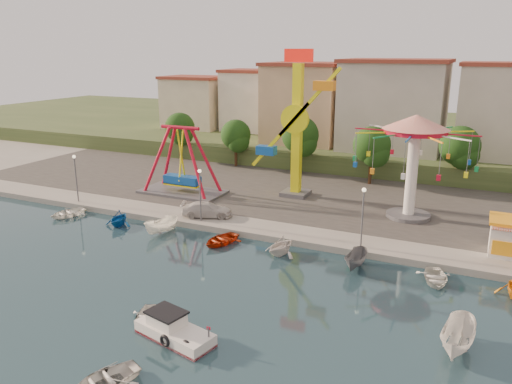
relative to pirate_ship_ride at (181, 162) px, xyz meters
The scene contains 32 objects.
ground 26.12m from the pirate_ship_ride, 53.82° to the right, with size 200.00×200.00×0.00m, color #162F3D.
quay_deck 44.12m from the pirate_ship_ride, 69.76° to the left, with size 200.00×100.00×0.60m, color #9E998E.
asphalt_pad 18.17m from the pirate_ship_ride, 31.24° to the left, with size 90.00×28.00×0.01m, color #4C4944.
hill_terrace 48.74m from the pirate_ship_ride, 71.80° to the left, with size 200.00×60.00×3.00m, color #384C26.
pirate_ship_ride is the anchor object (origin of this frame).
kamikaze_tower 14.23m from the pirate_ship_ride, 19.02° to the left, with size 6.91×3.10×16.50m.
wave_swinger 26.05m from the pirate_ship_ride, ahead, with size 11.60×11.60×10.40m.
lamp_post_0 11.82m from the pirate_ship_ride, 138.53° to the right, with size 0.14×0.14×5.00m, color #59595E.
lamp_post_1 10.68m from the pirate_ship_ride, 47.23° to the right, with size 0.14×0.14×5.00m, color #59595E.
lamp_post_2 24.50m from the pirate_ship_ride, 18.54° to the right, with size 0.14×0.14×5.00m, color #59595E.
tree_0 19.50m from the pirate_ship_ride, 123.71° to the left, with size 4.60×4.60×7.19m.
tree_1 15.50m from the pirate_ship_ride, 92.97° to the left, with size 4.35×4.35×6.80m.
tree_2 17.68m from the pirate_ship_ride, 58.53° to the left, with size 5.02×5.02×7.85m.
tree_3 23.54m from the pirate_ship_ride, 35.28° to the left, with size 4.68×4.68×7.32m.
tree_4 33.60m from the pirate_ship_ride, 29.58° to the left, with size 4.86×4.86×7.60m.
building_0 31.47m from the pirate_ship_ride, 125.71° to the left, with size 9.26×9.53×11.87m, color beige.
building_1 31.35m from the pirate_ship_ride, 101.33° to the left, with size 12.33×9.01×8.63m, color silver.
building_2 32.24m from the pirate_ship_ride, 77.33° to the left, with size 11.95×9.28×11.23m, color tan.
building_3 35.05m from the pirate_ship_ride, 53.41° to the left, with size 12.59×10.50×9.20m, color beige.
building_4 46.61m from the pirate_ship_ride, 42.52° to the left, with size 10.75×9.23×9.24m, color beige.
cabin_motorboat 30.59m from the pirate_ship_ride, 58.17° to the right, with size 5.50×3.08×1.83m.
rowboat_a 28.58m from the pirate_ship_ride, 61.72° to the right, with size 2.29×3.21×0.66m, color silver.
rowboat_b 34.83m from the pirate_ship_ride, 63.78° to the right, with size 2.68×3.75×0.78m, color silver.
skiff 37.73m from the pirate_ship_ride, 32.13° to the right, with size 1.75×4.65×1.80m, color silver.
van 9.94m from the pirate_ship_ride, 42.06° to the right, with size 2.08×5.12×1.49m, color beige.
moored_boat_0 13.77m from the pirate_ship_ride, 123.54° to the right, with size 2.72×3.80×0.79m, color white.
moored_boat_1 11.56m from the pirate_ship_ride, 92.37° to the right, with size 2.63×3.05×1.61m, color #1259A1.
moored_boat_2 12.49m from the pirate_ship_ride, 66.80° to the right, with size 1.47×3.91×1.51m, color white.
moored_boat_3 16.16m from the pirate_ship_ride, 44.52° to the right, with size 2.75×3.85×0.80m, color #AE2E0D.
moored_boat_4 20.59m from the pirate_ship_ride, 32.78° to the right, with size 2.84×3.30×1.74m, color silver.
moored_boat_5 26.28m from the pirate_ship_ride, 24.96° to the right, with size 1.39×3.70×1.43m, color slate.
moored_boat_6 31.90m from the pirate_ship_ride, 20.30° to the right, with size 2.59×3.63×0.75m, color silver.
Camera 1 is at (16.68, -27.20, 16.96)m, focal length 35.00 mm.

